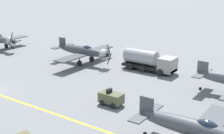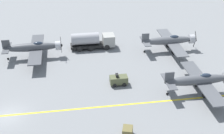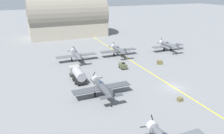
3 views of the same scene
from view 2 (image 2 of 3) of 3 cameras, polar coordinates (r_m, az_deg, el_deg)
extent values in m
plane|color=slate|center=(42.37, -18.38, -8.39)|extent=(400.00, 400.00, 0.00)
cube|color=yellow|center=(42.36, -18.38, -8.38)|extent=(0.30, 160.00, 0.01)
ellipsoid|color=#43454A|center=(54.65, -14.49, 3.52)|extent=(1.50, 9.50, 1.42)
cylinder|color=#B7B7BC|center=(54.32, -9.83, 3.89)|extent=(1.58, 0.90, 1.58)
ellipsoid|color=#232D3D|center=(54.30, -13.37, 4.15)|extent=(0.80, 1.70, 0.76)
cube|color=#43454A|center=(54.71, -13.66, 3.26)|extent=(12.00, 2.10, 0.16)
cube|color=#43454A|center=(55.20, -18.73, 3.30)|extent=(4.40, 1.10, 0.12)
cube|color=#43454A|center=(54.94, -18.83, 3.92)|extent=(0.14, 1.30, 1.60)
sphere|color=black|center=(54.31, -9.30, 3.93)|extent=(0.56, 0.56, 0.56)
cube|color=black|center=(54.31, -9.37, 4.85)|extent=(0.84, 0.06, 1.66)
cube|color=black|center=(55.07, -9.25, 3.48)|extent=(1.14, 0.06, 1.50)
cube|color=black|center=(53.56, -9.28, 3.45)|extent=(1.75, 0.06, 0.32)
cylinder|color=black|center=(56.32, -13.50, 3.33)|extent=(0.14, 0.14, 1.26)
cylinder|color=black|center=(56.59, -13.43, 2.76)|extent=(0.22, 0.90, 0.90)
cylinder|color=black|center=(53.63, -13.67, 1.97)|extent=(0.14, 0.14, 1.26)
cylinder|color=black|center=(53.91, -13.60, 1.37)|extent=(0.22, 0.90, 0.90)
cylinder|color=black|center=(56.06, -18.47, 1.44)|extent=(0.12, 0.36, 0.36)
ellipsoid|color=#56595E|center=(56.33, 10.14, 4.79)|extent=(1.50, 9.50, 1.42)
cylinder|color=#B7B7BC|center=(57.87, 14.34, 4.99)|extent=(1.57, 0.90, 1.58)
ellipsoid|color=#232D3D|center=(56.48, 11.29, 5.37)|extent=(0.80, 1.70, 0.76)
cube|color=#56595E|center=(56.71, 10.84, 4.52)|extent=(12.00, 2.10, 0.16)
cube|color=#56595E|center=(55.14, 6.10, 4.72)|extent=(4.40, 1.10, 0.12)
cube|color=#56595E|center=(54.88, 6.14, 5.34)|extent=(0.14, 1.30, 1.60)
sphere|color=black|center=(58.06, 14.80, 5.01)|extent=(0.56, 0.56, 0.56)
cube|color=black|center=(57.36, 15.08, 5.44)|extent=(1.15, 0.06, 1.50)
cube|color=black|center=(58.76, 14.50, 5.44)|extent=(1.75, 0.06, 0.33)
cube|color=black|center=(58.08, 14.83, 4.15)|extent=(0.84, 0.06, 1.66)
cylinder|color=black|center=(58.25, 10.32, 4.56)|extent=(0.14, 0.14, 1.26)
cylinder|color=black|center=(58.51, 10.27, 3.99)|extent=(0.22, 0.90, 0.90)
cylinder|color=black|center=(55.69, 11.27, 3.29)|extent=(0.14, 0.14, 1.26)
cylinder|color=black|center=(55.96, 11.21, 2.71)|extent=(0.22, 0.90, 0.90)
cylinder|color=black|center=(55.98, 5.94, 2.83)|extent=(0.12, 0.36, 0.36)
ellipsoid|color=#4E5055|center=(45.06, 15.30, -2.32)|extent=(1.50, 9.50, 1.42)
ellipsoid|color=#232D3D|center=(45.24, 16.72, -1.58)|extent=(0.80, 1.70, 0.76)
cube|color=#4E5055|center=(45.53, 16.12, -2.59)|extent=(12.00, 2.10, 0.16)
cube|color=#4E5055|center=(43.57, 10.38, -2.62)|extent=(4.40, 1.10, 0.12)
cube|color=#4E5055|center=(43.24, 10.45, -1.89)|extent=(0.14, 1.30, 1.60)
cylinder|color=black|center=(47.00, 15.31, -2.31)|extent=(0.14, 0.14, 1.26)
cylinder|color=black|center=(47.32, 15.22, -2.97)|extent=(0.22, 0.90, 0.90)
cylinder|color=black|center=(44.72, 16.76, -4.27)|extent=(0.14, 0.14, 1.26)
cylinder|color=black|center=(45.06, 16.65, -4.94)|extent=(0.22, 0.90, 0.90)
cylinder|color=black|center=(44.62, 10.08, -4.84)|extent=(0.12, 0.36, 0.36)
cube|color=black|center=(57.29, -3.57, 4.06)|extent=(2.25, 8.00, 0.40)
cube|color=#999993|center=(57.27, -0.64, 4.99)|extent=(2.50, 2.08, 2.00)
cylinder|color=#9E9EA3|center=(56.67, -4.95, 5.16)|extent=(2.10, 4.96, 2.10)
cylinder|color=black|center=(58.66, -1.27, 4.59)|extent=(0.30, 1.00, 1.00)
cylinder|color=black|center=(56.52, -0.95, 3.62)|extent=(0.30, 1.00, 1.00)
cylinder|color=black|center=(58.39, -4.08, 4.41)|extent=(0.30, 1.00, 1.00)
cylinder|color=black|center=(56.24, -3.86, 3.42)|extent=(0.30, 1.00, 1.00)
cylinder|color=black|center=(58.29, -6.12, 4.26)|extent=(0.30, 1.00, 1.00)
cylinder|color=black|center=(56.13, -5.97, 3.27)|extent=(0.30, 1.00, 1.00)
cube|color=#515638|center=(45.95, 1.24, -2.35)|extent=(1.40, 2.60, 1.10)
cube|color=black|center=(45.51, 0.93, -1.54)|extent=(0.70, 0.36, 0.44)
cylinder|color=black|center=(46.90, 1.95, -2.38)|extent=(0.20, 0.60, 0.60)
cylinder|color=black|center=(45.75, 2.26, -3.26)|extent=(0.20, 0.60, 0.60)
cylinder|color=black|center=(46.68, 0.22, -2.52)|extent=(0.20, 0.60, 0.60)
cylinder|color=black|center=(45.53, 0.49, -3.40)|extent=(0.20, 0.60, 0.60)
cube|color=brown|center=(36.97, 2.86, -11.75)|extent=(1.64, 1.49, 1.14)
camera|label=1|loc=(30.22, 48.45, -2.76)|focal=50.00mm
camera|label=3|loc=(76.36, -45.71, 18.04)|focal=35.00mm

